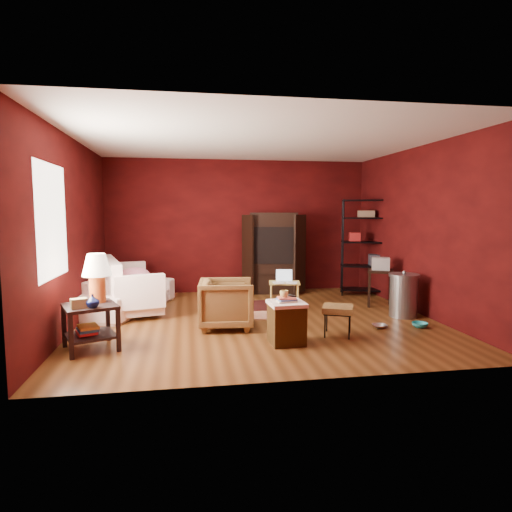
{
  "coord_description": "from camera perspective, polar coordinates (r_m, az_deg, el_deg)",
  "views": [
    {
      "loc": [
        -1.12,
        -6.58,
        1.72
      ],
      "look_at": [
        0.0,
        0.2,
        1.0
      ],
      "focal_mm": 30.0,
      "sensor_mm": 36.0,
      "label": 1
    }
  ],
  "objects": [
    {
      "name": "pet_bowl_steel",
      "position": [
        6.64,
        16.19,
        -8.31
      ],
      "size": [
        0.22,
        0.07,
        0.21
      ],
      "primitive_type": "imported",
      "rotation": [
        0.0,
        0.0,
        -0.08
      ],
      "color": "silver",
      "rests_on": "ground"
    },
    {
      "name": "pet_bowl_turquoise",
      "position": [
        6.86,
        21.04,
        -7.94
      ],
      "size": [
        0.24,
        0.09,
        0.23
      ],
      "primitive_type": "imported",
      "rotation": [
        0.0,
        0.0,
        -0.08
      ],
      "color": "#2ABAC7",
      "rests_on": "ground"
    },
    {
      "name": "sofa",
      "position": [
        7.77,
        -16.66,
        -4.0
      ],
      "size": [
        1.35,
        2.15,
        0.81
      ],
      "primitive_type": "imported",
      "rotation": [
        0.0,
        0.0,
        1.18
      ],
      "color": "white",
      "rests_on": "ground"
    },
    {
      "name": "hamper",
      "position": [
        5.64,
        4.09,
        -8.75
      ],
      "size": [
        0.48,
        0.48,
        0.63
      ],
      "rotation": [
        0.0,
        0.0,
        0.06
      ],
      "color": "#462B10",
      "rests_on": "ground"
    },
    {
      "name": "vase",
      "position": [
        5.5,
        -20.95,
        -5.67
      ],
      "size": [
        0.18,
        0.18,
        0.16
      ],
      "primitive_type": "imported",
      "rotation": [
        0.0,
        0.0,
        -0.13
      ],
      "color": "#0C123E",
      "rests_on": "side_table"
    },
    {
      "name": "room",
      "position": [
        6.66,
        -0.04,
        3.25
      ],
      "size": [
        5.54,
        5.04,
        2.84
      ],
      "color": "brown",
      "rests_on": "ground"
    },
    {
      "name": "armchair",
      "position": [
        6.36,
        -3.95,
        -6.03
      ],
      "size": [
        0.79,
        0.84,
        0.8
      ],
      "primitive_type": "imported",
      "rotation": [
        0.0,
        0.0,
        1.48
      ],
      "color": "black",
      "rests_on": "ground"
    },
    {
      "name": "tv_armoire",
      "position": [
        8.99,
        2.39,
        0.63
      ],
      "size": [
        1.3,
        0.87,
        1.69
      ],
      "rotation": [
        0.0,
        0.0,
        -0.21
      ],
      "color": "black",
      "rests_on": "ground"
    },
    {
      "name": "wire_shelving",
      "position": [
        9.05,
        14.45,
        1.72
      ],
      "size": [
        1.04,
        0.68,
        1.96
      ],
      "rotation": [
        0.0,
        0.0,
        -0.3
      ],
      "color": "black",
      "rests_on": "ground"
    },
    {
      "name": "mug",
      "position": [
        5.55,
        3.77,
        -4.93
      ],
      "size": [
        0.14,
        0.13,
        0.11
      ],
      "primitive_type": "imported",
      "rotation": [
        0.0,
        0.0,
        -0.43
      ],
      "color": "#D8C069",
      "rests_on": "hamper"
    },
    {
      "name": "sofa_cushions",
      "position": [
        7.77,
        -16.67,
        -4.0
      ],
      "size": [
        1.25,
        2.12,
        0.83
      ],
      "rotation": [
        0.0,
        0.0,
        0.25
      ],
      "color": "white",
      "rests_on": "sofa"
    },
    {
      "name": "small_stand",
      "position": [
        8.07,
        16.26,
        -1.78
      ],
      "size": [
        0.59,
        0.59,
        0.89
      ],
      "rotation": [
        0.0,
        0.0,
        -0.43
      ],
      "color": "black",
      "rests_on": "ground"
    },
    {
      "name": "laptop_desk",
      "position": [
        7.66,
        3.79,
        -3.83
      ],
      "size": [
        0.61,
        0.5,
        0.67
      ],
      "rotation": [
        0.0,
        0.0,
        -0.19
      ],
      "color": "#E4D068",
      "rests_on": "ground"
    },
    {
      "name": "rug_round",
      "position": [
        7.56,
        0.84,
        -7.13
      ],
      "size": [
        1.76,
        1.76,
        0.01
      ],
      "rotation": [
        0.0,
        0.0,
        0.29
      ],
      "color": "#F0E2C8",
      "rests_on": "ground"
    },
    {
      "name": "footstool",
      "position": [
        6.07,
        10.87,
        -7.08
      ],
      "size": [
        0.53,
        0.53,
        0.42
      ],
      "rotation": [
        0.0,
        0.0,
        -0.41
      ],
      "color": "black",
      "rests_on": "ground"
    },
    {
      "name": "rug_oriental",
      "position": [
        7.8,
        -0.31,
        -6.62
      ],
      "size": [
        1.26,
        0.85,
        0.01
      ],
      "rotation": [
        0.0,
        0.0,
        -0.02
      ],
      "color": "#4D1514",
      "rests_on": "ground"
    },
    {
      "name": "trash_can",
      "position": [
        7.41,
        19.07,
        -4.94
      ],
      "size": [
        0.55,
        0.55,
        0.76
      ],
      "rotation": [
        0.0,
        0.0,
        0.15
      ],
      "color": "gray",
      "rests_on": "ground"
    },
    {
      "name": "side_table",
      "position": [
        5.74,
        -20.83,
        -4.51
      ],
      "size": [
        0.78,
        0.78,
        1.19
      ],
      "rotation": [
        0.0,
        0.0,
        0.39
      ],
      "color": "black",
      "rests_on": "ground"
    }
  ]
}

